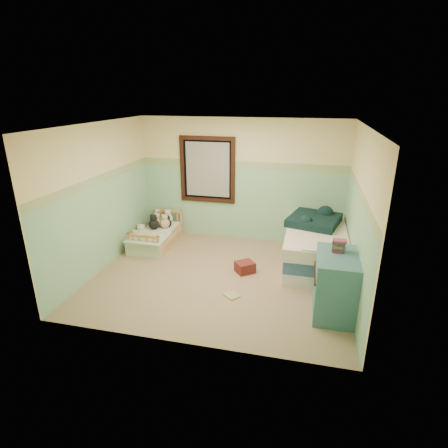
% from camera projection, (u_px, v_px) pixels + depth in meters
% --- Properties ---
extents(floor, '(4.20, 3.60, 0.02)m').
position_uv_depth(floor, '(220.00, 277.00, 6.16)').
color(floor, '#95755A').
rests_on(floor, ground).
extents(ceiling, '(4.20, 3.60, 0.02)m').
position_uv_depth(ceiling, '(219.00, 124.00, 5.30)').
color(ceiling, silver).
rests_on(ceiling, wall_back).
extents(wall_back, '(4.20, 0.04, 2.50)m').
position_uv_depth(wall_back, '(241.00, 181.00, 7.37)').
color(wall_back, beige).
rests_on(wall_back, floor).
extents(wall_front, '(4.20, 0.04, 2.50)m').
position_uv_depth(wall_front, '(181.00, 252.00, 4.08)').
color(wall_front, beige).
rests_on(wall_front, floor).
extents(wall_left, '(0.04, 3.60, 2.50)m').
position_uv_depth(wall_left, '(101.00, 198.00, 6.19)').
color(wall_left, beige).
rests_on(wall_left, floor).
extents(wall_right, '(0.04, 3.60, 2.50)m').
position_uv_depth(wall_right, '(359.00, 216.00, 5.27)').
color(wall_right, beige).
rests_on(wall_right, floor).
extents(wainscot_mint, '(4.20, 0.01, 1.50)m').
position_uv_depth(wainscot_mint, '(240.00, 204.00, 7.53)').
color(wainscot_mint, '#87D09A').
rests_on(wainscot_mint, floor).
extents(border_strip, '(4.20, 0.01, 0.15)m').
position_uv_depth(border_strip, '(241.00, 165.00, 7.25)').
color(border_strip, '#4F864F').
rests_on(border_strip, wall_back).
extents(window_frame, '(1.16, 0.06, 1.36)m').
position_uv_depth(window_frame, '(207.00, 170.00, 7.42)').
color(window_frame, black).
rests_on(window_frame, wall_back).
extents(window_blinds, '(0.92, 0.01, 1.12)m').
position_uv_depth(window_blinds, '(208.00, 170.00, 7.43)').
color(window_blinds, '#B8B9B2').
rests_on(window_blinds, window_frame).
extents(toddler_bed_frame, '(0.66, 1.32, 0.17)m').
position_uv_depth(toddler_bed_frame, '(157.00, 240.00, 7.43)').
color(toddler_bed_frame, '#B77C4E').
rests_on(toddler_bed_frame, floor).
extents(toddler_mattress, '(0.60, 1.26, 0.12)m').
position_uv_depth(toddler_mattress, '(157.00, 234.00, 7.38)').
color(toddler_mattress, white).
rests_on(toddler_mattress, toddler_bed_frame).
extents(patchwork_quilt, '(0.72, 0.66, 0.03)m').
position_uv_depth(patchwork_quilt, '(148.00, 238.00, 6.98)').
color(patchwork_quilt, '#7BADC6').
rests_on(patchwork_quilt, toddler_mattress).
extents(plush_bed_brown, '(0.18, 0.18, 0.18)m').
position_uv_depth(plush_bed_brown, '(159.00, 218.00, 7.82)').
color(plush_bed_brown, brown).
rests_on(plush_bed_brown, toddler_mattress).
extents(plush_bed_white, '(0.21, 0.21, 0.21)m').
position_uv_depth(plush_bed_white, '(168.00, 219.00, 7.77)').
color(plush_bed_white, silver).
rests_on(plush_bed_white, toddler_mattress).
extents(plush_bed_tan, '(0.19, 0.19, 0.19)m').
position_uv_depth(plush_bed_tan, '(157.00, 222.00, 7.61)').
color(plush_bed_tan, '#DBBE82').
rests_on(plush_bed_tan, toddler_mattress).
extents(plush_bed_dark, '(0.17, 0.17, 0.17)m').
position_uv_depth(plush_bed_dark, '(168.00, 223.00, 7.56)').
color(plush_bed_dark, black).
rests_on(plush_bed_dark, toddler_mattress).
extents(plush_floor_cream, '(0.27, 0.27, 0.27)m').
position_uv_depth(plush_floor_cream, '(142.00, 236.00, 7.52)').
color(plush_floor_cream, beige).
rests_on(plush_floor_cream, floor).
extents(plush_floor_tan, '(0.25, 0.25, 0.25)m').
position_uv_depth(plush_floor_tan, '(137.00, 241.00, 7.30)').
color(plush_floor_tan, '#DBBE82').
rests_on(plush_floor_tan, floor).
extents(twin_bed_frame, '(1.00, 2.00, 0.22)m').
position_uv_depth(twin_bed_frame, '(314.00, 257.00, 6.60)').
color(twin_bed_frame, silver).
rests_on(twin_bed_frame, floor).
extents(twin_boxspring, '(1.00, 2.00, 0.22)m').
position_uv_depth(twin_boxspring, '(315.00, 246.00, 6.53)').
color(twin_boxspring, navy).
rests_on(twin_boxspring, twin_bed_frame).
extents(twin_mattress, '(1.04, 2.04, 0.22)m').
position_uv_depth(twin_mattress, '(316.00, 235.00, 6.45)').
color(twin_mattress, silver).
rests_on(twin_mattress, twin_boxspring).
extents(teal_blanket, '(1.06, 1.09, 0.14)m').
position_uv_depth(teal_blanket, '(314.00, 220.00, 6.67)').
color(teal_blanket, black).
rests_on(teal_blanket, twin_mattress).
extents(dresser, '(0.55, 0.88, 0.88)m').
position_uv_depth(dresser, '(335.00, 285.00, 5.02)').
color(dresser, teal).
rests_on(dresser, floor).
extents(book_stack, '(0.18, 0.14, 0.17)m').
position_uv_depth(book_stack, '(339.00, 246.00, 4.97)').
color(book_stack, '#40272D').
rests_on(book_stack, dresser).
extents(red_pillow, '(0.40, 0.39, 0.19)m').
position_uv_depth(red_pillow, '(245.00, 267.00, 6.27)').
color(red_pillow, maroon).
rests_on(red_pillow, floor).
extents(floor_book, '(0.29, 0.28, 0.02)m').
position_uv_depth(floor_book, '(232.00, 295.00, 5.56)').
color(floor_book, yellow).
rests_on(floor_book, floor).
extents(extra_plush_0, '(0.17, 0.17, 0.17)m').
position_uv_depth(extra_plush_0, '(155.00, 223.00, 7.58)').
color(extra_plush_0, black).
rests_on(extra_plush_0, toddler_mattress).
extents(extra_plush_1, '(0.20, 0.20, 0.20)m').
position_uv_depth(extra_plush_1, '(165.00, 223.00, 7.50)').
color(extra_plush_1, '#DBBE82').
rests_on(extra_plush_1, toddler_mattress).
extents(extra_plush_2, '(0.16, 0.16, 0.16)m').
position_uv_depth(extra_plush_2, '(167.00, 222.00, 7.64)').
color(extra_plush_2, brown).
rests_on(extra_plush_2, toddler_mattress).
extents(extra_plush_3, '(0.21, 0.21, 0.21)m').
position_uv_depth(extra_plush_3, '(154.00, 224.00, 7.43)').
color(extra_plush_3, black).
rests_on(extra_plush_3, toddler_mattress).
extents(extra_plush_4, '(0.20, 0.20, 0.20)m').
position_uv_depth(extra_plush_4, '(158.00, 218.00, 7.84)').
color(extra_plush_4, beige).
rests_on(extra_plush_4, toddler_mattress).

